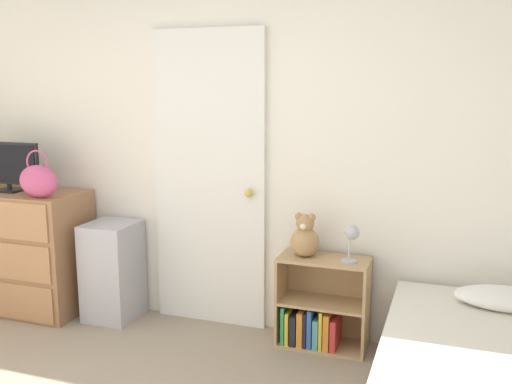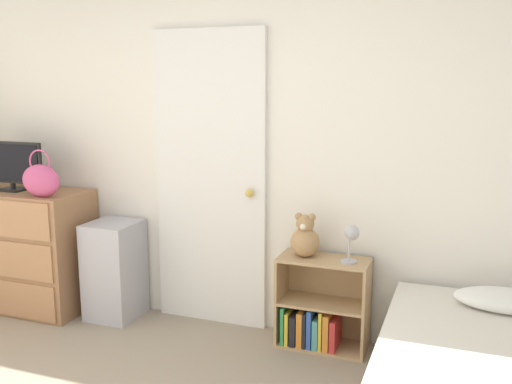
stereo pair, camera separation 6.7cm
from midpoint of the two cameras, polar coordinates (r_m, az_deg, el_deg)
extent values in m
cube|color=white|center=(3.80, 0.04, 4.98)|extent=(10.00, 0.06, 2.55)
cube|color=white|center=(3.90, -4.12, 1.14)|extent=(0.80, 0.04, 2.02)
sphere|color=gold|center=(3.75, -0.14, -0.12)|extent=(0.06, 0.06, 0.06)
cube|color=#996B47|center=(4.60, -21.67, -5.30)|extent=(0.98, 0.48, 0.89)
cube|color=#AB774F|center=(4.52, -23.52, -9.64)|extent=(0.90, 0.01, 0.26)
cube|color=#AB774F|center=(4.43, -23.80, -6.07)|extent=(0.90, 0.01, 0.26)
cube|color=black|center=(4.52, -22.70, 0.25)|extent=(0.19, 0.16, 0.01)
cylinder|color=black|center=(4.52, -22.73, 0.59)|extent=(0.04, 0.04, 0.04)
cube|color=black|center=(4.49, -22.89, 2.75)|extent=(0.54, 0.02, 0.30)
cube|color=black|center=(4.48, -23.01, 2.72)|extent=(0.50, 0.01, 0.27)
ellipsoid|color=#C64C7F|center=(4.17, -20.27, 1.06)|extent=(0.30, 0.13, 0.23)
torus|color=#C64C7F|center=(4.15, -20.39, 2.80)|extent=(0.18, 0.01, 0.18)
cube|color=#ADADB7|center=(4.23, -13.51, -7.58)|extent=(0.34, 0.36, 0.70)
cube|color=tan|center=(3.77, 3.10, -10.47)|extent=(0.02, 0.28, 0.59)
cube|color=tan|center=(3.66, 11.54, -11.38)|extent=(0.02, 0.28, 0.59)
cube|color=tan|center=(3.82, 7.14, -14.91)|extent=(0.53, 0.28, 0.02)
cube|color=tan|center=(3.70, 7.25, -10.95)|extent=(0.53, 0.28, 0.02)
cube|color=tan|center=(3.61, 7.35, -6.75)|extent=(0.53, 0.28, 0.02)
cube|color=tan|center=(3.83, 7.72, -10.24)|extent=(0.57, 0.01, 0.59)
cube|color=#338C4C|center=(3.78, 3.47, -12.92)|extent=(0.02, 0.16, 0.25)
cube|color=gold|center=(3.80, 4.00, -13.07)|extent=(0.02, 0.21, 0.21)
cube|color=black|center=(3.80, 4.62, -13.22)|extent=(0.04, 0.23, 0.20)
cube|color=orange|center=(3.77, 5.24, -13.17)|extent=(0.04, 0.20, 0.23)
cube|color=black|center=(3.75, 5.66, -13.31)|extent=(0.02, 0.17, 0.23)
cube|color=#3359B2|center=(3.73, 6.10, -13.24)|extent=(0.03, 0.16, 0.25)
cube|color=teal|center=(3.76, 6.80, -13.56)|extent=(0.03, 0.22, 0.19)
cube|color=gold|center=(3.72, 7.20, -13.37)|extent=(0.02, 0.16, 0.25)
cube|color=orange|center=(3.73, 7.82, -13.41)|extent=(0.04, 0.20, 0.24)
cube|color=red|center=(3.74, 8.48, -13.69)|extent=(0.04, 0.21, 0.20)
sphere|color=tan|center=(3.61, 5.45, -5.03)|extent=(0.18, 0.18, 0.18)
sphere|color=tan|center=(3.58, 5.48, -3.16)|extent=(0.11, 0.11, 0.11)
sphere|color=silver|center=(3.53, 5.28, -3.47)|extent=(0.04, 0.04, 0.04)
sphere|color=tan|center=(3.58, 4.83, -2.44)|extent=(0.05, 0.05, 0.05)
sphere|color=tan|center=(3.56, 6.16, -2.54)|extent=(0.05, 0.05, 0.05)
cylinder|color=#B2B2B7|center=(3.55, 9.78, -6.87)|extent=(0.10, 0.10, 0.01)
cylinder|color=#B2B2B7|center=(3.53, 9.83, -5.59)|extent=(0.01, 0.01, 0.15)
sphere|color=#B2B2B7|center=(3.48, 10.13, -4.03)|extent=(0.09, 0.09, 0.09)
ellipsoid|color=white|center=(3.43, 24.41, -9.87)|extent=(0.56, 0.28, 0.12)
camera|label=1|loc=(0.03, -89.46, 0.10)|focal=40.00mm
camera|label=2|loc=(0.03, 90.54, -0.10)|focal=40.00mm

